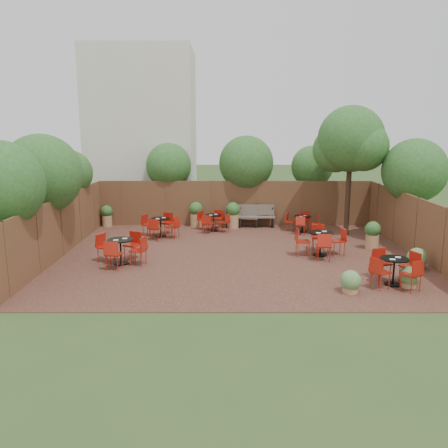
{
  "coord_description": "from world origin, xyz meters",
  "views": [
    {
      "loc": [
        -0.48,
        -15.18,
        4.26
      ],
      "look_at": [
        -0.5,
        0.5,
        1.0
      ],
      "focal_mm": 36.96,
      "sensor_mm": 36.0,
      "label": 1
    }
  ],
  "objects": [
    {
      "name": "courtyard_paving",
      "position": [
        0.0,
        0.0,
        0.01
      ],
      "size": [
        12.0,
        10.0,
        0.02
      ],
      "primitive_type": "cube",
      "color": "#321614",
      "rests_on": "ground"
    },
    {
      "name": "fence_back",
      "position": [
        0.0,
        5.0,
        1.0
      ],
      "size": [
        12.0,
        0.08,
        2.0
      ],
      "primitive_type": "cube",
      "color": "#4E321D",
      "rests_on": "ground"
    },
    {
      "name": "ground",
      "position": [
        0.0,
        0.0,
        0.0
      ],
      "size": [
        80.0,
        80.0,
        0.0
      ],
      "primitive_type": "plane",
      "color": "#354F23",
      "rests_on": "ground"
    },
    {
      "name": "fence_left",
      "position": [
        -6.0,
        0.0,
        1.0
      ],
      "size": [
        0.08,
        10.0,
        2.0
      ],
      "primitive_type": "cube",
      "color": "#4E321D",
      "rests_on": "ground"
    },
    {
      "name": "park_bench_left",
      "position": [
        0.27,
        4.62,
        0.47
      ],
      "size": [
        1.43,
        0.51,
        0.87
      ],
      "rotation": [
        0.0,
        0.0,
        -0.04
      ],
      "color": "brown",
      "rests_on": "courtyard_paving"
    },
    {
      "name": "fence_right",
      "position": [
        6.0,
        0.0,
        1.0
      ],
      "size": [
        0.08,
        10.0,
        2.0
      ],
      "primitive_type": "cube",
      "color": "#4E321D",
      "rests_on": "ground"
    },
    {
      "name": "courtyard_tree",
      "position": [
        4.46,
        3.11,
        3.7
      ],
      "size": [
        2.75,
        2.65,
        5.13
      ],
      "rotation": [
        0.0,
        0.0,
        0.0
      ],
      "color": "black",
      "rests_on": "courtyard_paving"
    },
    {
      "name": "neighbour_building",
      "position": [
        -4.5,
        8.0,
        4.0
      ],
      "size": [
        5.0,
        4.0,
        8.0
      ],
      "primitive_type": "cube",
      "color": "beige",
      "rests_on": "ground"
    },
    {
      "name": "planters",
      "position": [
        -0.49,
        3.75,
        0.59
      ],
      "size": [
        10.99,
        4.43,
        1.12
      ],
      "color": "#A67B53",
      "rests_on": "courtyard_paving"
    },
    {
      "name": "low_shrubs",
      "position": [
        4.39,
        -2.66,
        0.32
      ],
      "size": [
        3.18,
        2.66,
        0.66
      ],
      "color": "#A67B53",
      "rests_on": "courtyard_paving"
    },
    {
      "name": "bistro_tables",
      "position": [
        0.24,
        0.63,
        0.46
      ],
      "size": [
        9.6,
        8.35,
        0.94
      ],
      "color": "black",
      "rests_on": "courtyard_paving"
    },
    {
      "name": "overhang_foliage",
      "position": [
        -1.95,
        2.15,
        2.7
      ],
      "size": [
        15.72,
        10.55,
        2.63
      ],
      "color": "#25571C",
      "rests_on": "ground"
    },
    {
      "name": "park_bench_right",
      "position": [
        0.92,
        4.63,
        0.52
      ],
      "size": [
        1.57,
        0.51,
        0.97
      ],
      "rotation": [
        0.0,
        0.0,
        -0.0
      ],
      "color": "brown",
      "rests_on": "courtyard_paving"
    }
  ]
}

